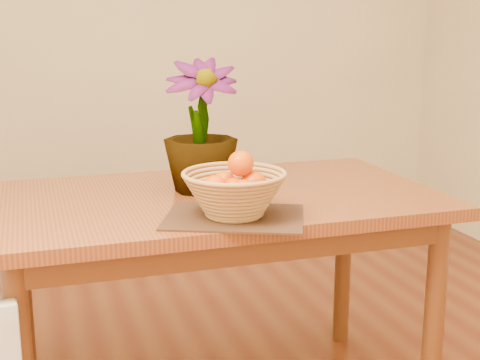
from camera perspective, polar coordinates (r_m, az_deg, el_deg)
name	(u,v)px	position (r m, az deg, el deg)	size (l,w,h in m)	color
wall_back	(123,11)	(3.98, -9.97, 13.98)	(4.00, 0.02, 2.70)	beige
table	(217,220)	(2.16, -1.99, -3.46)	(1.40, 0.80, 0.75)	brown
placemat	(234,217)	(1.87, -0.49, -3.18)	(0.38, 0.29, 0.01)	#3E2316
wicker_basket	(234,196)	(1.86, -0.50, -1.34)	(0.29, 0.29, 0.12)	#B08949
orange_pile	(236,182)	(1.85, -0.39, -0.18)	(0.19, 0.19, 0.13)	#E25D03
potted_plant	(201,126)	(2.14, -3.39, 4.62)	(0.24, 0.24, 0.43)	#1C4B15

